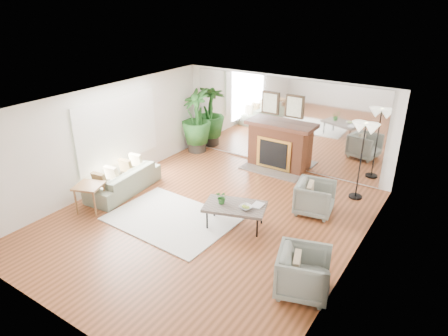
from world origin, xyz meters
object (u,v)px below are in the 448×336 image
Objects in this scene: coffee_table at (235,207)px; side_table at (89,189)px; fireplace at (277,146)px; armchair_back at (315,198)px; potted_ficus at (196,119)px; sofa at (124,180)px; floor_lamp at (365,134)px; armchair_front at (304,273)px.

coffee_table is 3.23m from side_table.
armchair_back is (1.79, -1.73, -0.29)m from fireplace.
coffee_table is 4.46m from potted_ficus.
fireplace reaches higher than sofa.
floor_lamp is at bearing -12.23° from fireplace.
side_table is at bearing -158.26° from coffee_table.
fireplace is 1.08× the size of potted_ficus.
side_table is (-4.96, -0.12, 0.15)m from armchair_front.
fireplace is 1.11× the size of floor_lamp.
sofa is (-3.09, -0.13, -0.16)m from coffee_table.
armchair_back reaches higher than sofa.
side_table is 4.24m from potted_ficus.
armchair_front is at bearing 1.39° from side_table.
potted_ficus is (-5.20, 4.08, 0.63)m from armchair_front.
floor_lamp reaches higher than armchair_back.
fireplace is 4.98m from armchair_front.
floor_lamp reaches higher than armchair_front.
armchair_front is 0.46× the size of floor_lamp.
floor_lamp reaches higher than side_table.
fireplace is at bearing 137.58° from sofa.
coffee_table is 0.76× the size of floor_lamp.
floor_lamp is at bearing 57.22° from coffee_table.
side_table is at bearing -0.78° from sofa.
side_table reaches higher than coffee_table.
potted_ficus reaches higher than side_table.
side_table reaches higher than sofa.
armchair_back is at bearing 32.42° from side_table.
coffee_table is 1.85m from armchair_back.
side_table is at bearing -86.68° from potted_ficus.
sofa is 1.10m from side_table.
potted_ficus is at bearing 176.95° from sofa.
armchair_front is 6.64m from potted_ficus.
armchair_back is at bearing -19.65° from potted_ficus.
coffee_table is 2.24m from armchair_front.
armchair_front is at bearing 73.58° from sofa.
floor_lamp reaches higher than sofa.
coffee_table is at bearing 44.17° from armchair_front.
fireplace is 4.96m from side_table.
armchair_back is 4.92m from side_table.
sofa is 1.05× the size of potted_ficus.
floor_lamp is (0.56, 1.22, 1.21)m from armchair_back.
armchair_back is 2.64m from armchair_front.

